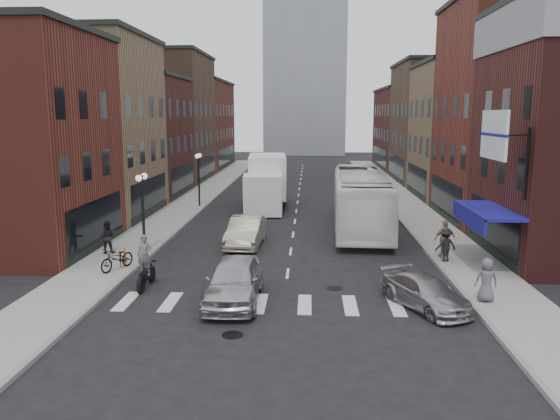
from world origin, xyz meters
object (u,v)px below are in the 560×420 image
Objects in this scene: box_truck at (266,183)px; motorcycle_rider at (145,263)px; sedan_left_far at (246,232)px; ped_left_solo at (107,237)px; sedan_left_near at (234,280)px; curb_car at (425,293)px; ped_right_a at (446,245)px; parked_bicycle at (117,258)px; ped_right_c at (486,280)px; streetlamp_near at (142,198)px; ped_right_b at (445,239)px; bike_rack at (123,257)px; billboard_sign at (496,136)px; streetlamp_far at (199,170)px; transit_bus at (360,200)px.

motorcycle_rider is (-3.41, -19.49, -0.89)m from box_truck.
ped_left_solo is (-6.71, -2.42, 0.18)m from sedan_left_far.
sedan_left_near is 1.23× the size of curb_car.
motorcycle_rider reaches higher than ped_right_a.
motorcycle_rider is 13.80m from ped_right_a.
ped_left_solo is at bearing -119.54° from box_truck.
sedan_left_near is 6.73m from parked_bicycle.
streetlamp_near is at bearing -19.88° from ped_right_c.
parked_bicycle is 1.07× the size of ped_right_b.
sedan_left_near reaches higher than bike_rack.
motorcycle_rider reaches higher than sedan_left_far.
billboard_sign is 6.16m from ped_right_c.
streetlamp_far is 16.87m from bike_rack.
bike_rack is at bearing -10.51° from ped_right_c.
sedan_left_near is (3.83, -1.46, -0.20)m from motorcycle_rider.
parked_bicycle is (-5.31, -17.44, -1.27)m from box_truck.
sedan_left_far is 10.26m from ped_right_b.
motorcycle_rider reaches higher than curb_car.
transit_bus is (11.48, -7.17, -1.09)m from streetlamp_far.
ped_left_solo is at bearing -15.69° from ped_right_a.
box_truck reaches higher than bike_rack.
streetlamp_near and streetlamp_far have the same top height.
motorcycle_rider is 1.14× the size of parked_bicycle.
transit_bus is (11.68, 9.53, 1.28)m from bike_rack.
billboard_sign is at bearing -2.83° from bike_rack.
box_truck is 16.10m from ped_left_solo.
motorcycle_rider reaches higher than parked_bicycle.
transit_bus is 14.93m from sedan_left_near.
billboard_sign is at bearing 5.68° from motorcycle_rider.
bike_rack is at bearing -5.03° from ped_right_b.
motorcycle_rider reaches higher than bike_rack.
streetlamp_far is 1.02× the size of curb_car.
motorcycle_rider is 14.21m from ped_right_b.
streetlamp_near is 14.00m from streetlamp_far.
transit_bus is at bearing -157.19° from ped_left_solo.
parked_bicycle is (-0.03, -0.61, 0.11)m from bike_rack.
streetlamp_near is 2.61× the size of ped_right_a.
curb_car reaches higher than bike_rack.
billboard_sign is at bearing -62.59° from box_truck.
curb_car is at bearing -10.83° from motorcycle_rider.
ped_left_solo is (-1.56, 2.28, 0.42)m from bike_rack.
curb_car is (12.82, -4.41, 0.04)m from bike_rack.
parked_bicycle is (-1.91, 2.05, -0.38)m from motorcycle_rider.
bike_rack is at bearing -111.76° from box_truck.
sedan_left_near is 2.53× the size of parked_bicycle.
transit_bus is at bearing 39.20° from bike_rack.
billboard_sign is at bearing -64.31° from transit_bus.
billboard_sign is 0.40× the size of box_truck.
streetlamp_far reaches higher than transit_bus.
streetlamp_far is at bearing 113.34° from parked_bicycle.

